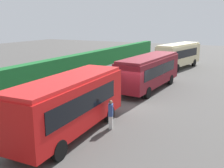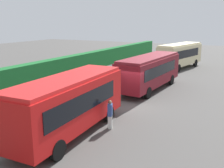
# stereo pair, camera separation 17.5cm
# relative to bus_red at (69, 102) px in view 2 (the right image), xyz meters

# --- Properties ---
(ground_plane) EXTENTS (110.01, 110.01, 0.00)m
(ground_plane) POSITION_rel_bus_red_xyz_m (7.12, -0.97, -1.90)
(ground_plane) COLOR #514F4C
(bus_red) EXTENTS (8.86, 2.87, 3.31)m
(bus_red) POSITION_rel_bus_red_xyz_m (0.00, 0.00, 0.00)
(bus_red) COLOR red
(bus_red) RESTS_ON ground_plane
(bus_maroon) EXTENTS (9.56, 3.04, 3.15)m
(bus_maroon) POSITION_rel_bus_red_xyz_m (11.64, -0.51, -0.08)
(bus_maroon) COLOR maroon
(bus_maroon) RESTS_ON ground_plane
(bus_cream) EXTENTS (9.10, 4.12, 3.30)m
(bus_cream) POSITION_rel_bus_red_xyz_m (24.37, -0.18, -0.00)
(bus_cream) COLOR beige
(bus_cream) RESTS_ON ground_plane
(person_center) EXTENTS (0.52, 0.42, 1.76)m
(person_center) POSITION_rel_bus_red_xyz_m (1.74, -1.66, -0.97)
(person_center) COLOR silver
(person_center) RESTS_ON ground_plane
(person_right) EXTENTS (0.46, 0.45, 1.67)m
(person_right) POSITION_rel_bus_red_xyz_m (11.11, 2.23, -1.01)
(person_right) COLOR maroon
(person_right) RESTS_ON ground_plane
(hedge_row) EXTENTS (67.00, 1.20, 2.28)m
(hedge_row) POSITION_rel_bus_red_xyz_m (7.12, 10.06, -0.76)
(hedge_row) COLOR #1A642B
(hedge_row) RESTS_ON ground_plane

